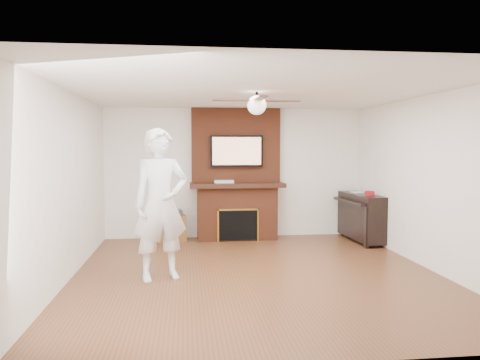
{
  "coord_description": "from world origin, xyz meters",
  "views": [
    {
      "loc": [
        -0.97,
        -6.31,
        1.75
      ],
      "look_at": [
        -0.12,
        0.9,
        1.24
      ],
      "focal_mm": 35.0,
      "sensor_mm": 36.0,
      "label": 1
    }
  ],
  "objects": [
    {
      "name": "ceiling_fan",
      "position": [
        -0.0,
        0.0,
        2.33
      ],
      "size": [
        1.21,
        1.21,
        0.31
      ],
      "color": "black",
      "rests_on": "room_shell"
    },
    {
      "name": "candle_blue",
      "position": [
        0.11,
        2.32,
        0.04
      ],
      "size": [
        0.06,
        0.06,
        0.08
      ],
      "primitive_type": "cylinder",
      "color": "teal",
      "rests_on": "ground"
    },
    {
      "name": "candle_orange",
      "position": [
        -0.22,
        2.38,
        0.06
      ],
      "size": [
        0.07,
        0.07,
        0.12
      ],
      "primitive_type": "cylinder",
      "color": "#D45519",
      "rests_on": "ground"
    },
    {
      "name": "candle_cream",
      "position": [
        0.02,
        2.37,
        0.05
      ],
      "size": [
        0.08,
        0.08,
        0.1
      ],
      "primitive_type": "cylinder",
      "color": "beige",
      "rests_on": "ground"
    },
    {
      "name": "room_shell",
      "position": [
        0.0,
        0.0,
        1.25
      ],
      "size": [
        5.36,
        5.86,
        2.86
      ],
      "color": "#502C17",
      "rests_on": "ground"
    },
    {
      "name": "fireplace",
      "position": [
        0.0,
        2.55,
        1.0
      ],
      "size": [
        1.78,
        0.64,
        2.5
      ],
      "color": "brown",
      "rests_on": "ground"
    },
    {
      "name": "candle_green",
      "position": [
        -0.1,
        2.37,
        0.04
      ],
      "size": [
        0.08,
        0.08,
        0.08
      ],
      "primitive_type": "cylinder",
      "color": "#3F762F",
      "rests_on": "ground"
    },
    {
      "name": "cable_box",
      "position": [
        -0.25,
        2.45,
        1.11
      ],
      "size": [
        0.37,
        0.22,
        0.05
      ],
      "primitive_type": "cube",
      "rotation": [
        0.0,
        0.0,
        0.04
      ],
      "color": "silver",
      "rests_on": "fireplace"
    },
    {
      "name": "person",
      "position": [
        -1.29,
        -0.11,
        1.0
      ],
      "size": [
        0.86,
        0.71,
        2.0
      ],
      "primitive_type": "imported",
      "rotation": [
        0.0,
        0.0,
        0.34
      ],
      "color": "silver",
      "rests_on": "ground"
    },
    {
      "name": "tv",
      "position": [
        0.0,
        2.5,
        1.68
      ],
      "size": [
        1.0,
        0.08,
        0.6
      ],
      "color": "black",
      "rests_on": "fireplace"
    },
    {
      "name": "side_table",
      "position": [
        -1.24,
        2.48,
        0.26
      ],
      "size": [
        0.57,
        0.57,
        0.57
      ],
      "rotation": [
        0.0,
        0.0,
        0.16
      ],
      "color": "brown",
      "rests_on": "ground"
    },
    {
      "name": "piano",
      "position": [
        2.28,
        2.0,
        0.47
      ],
      "size": [
        0.58,
        1.38,
        0.98
      ],
      "rotation": [
        0.0,
        0.0,
        0.07
      ],
      "color": "black",
      "rests_on": "ground"
    }
  ]
}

